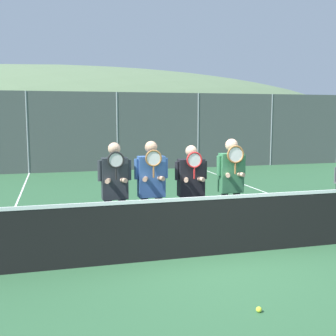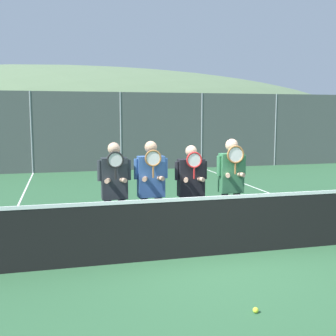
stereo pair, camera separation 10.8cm
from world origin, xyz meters
The scene contains 15 objects.
ground_plane centered at (0.00, 0.00, 0.00)m, with size 120.00×120.00×0.00m, color #2D5B38.
hill_distant centered at (0.00, 64.58, 0.00)m, with size 100.21×55.67×19.49m.
clubhouse_building centered at (1.49, 20.36, 1.66)m, with size 18.52×5.50×3.28m.
fence_back centered at (0.00, 10.95, 1.60)m, with size 21.03×0.06×3.19m.
tennis_net centered at (0.00, 0.00, 0.51)m, with size 9.39×0.09×1.09m.
court_line_left_sideline centered at (-3.49, 3.00, 0.00)m, with size 0.05×16.00×0.01m, color white.
court_line_right_sideline centered at (3.49, 3.00, 0.00)m, with size 0.05×16.00×0.01m, color white.
player_leftmost centered at (-1.53, 0.72, 1.07)m, with size 0.56×0.34×1.83m.
player_center_left centered at (-0.91, 0.71, 1.09)m, with size 0.59×0.34×1.84m.
player_center_right centered at (-0.16, 0.82, 1.03)m, with size 0.60×0.34×1.75m.
player_rightmost centered at (0.57, 0.71, 1.11)m, with size 0.55×0.34×1.86m.
car_left_of_center centered at (-0.84, 14.21, 0.88)m, with size 4.72×1.91×1.71m.
car_center centered at (4.36, 14.25, 0.87)m, with size 4.02×2.04×1.69m.
car_right_of_center centered at (9.24, 14.03, 0.87)m, with size 4.08×2.10×1.69m.
tennis_ball_on_court centered at (-0.25, -2.01, 0.03)m, with size 0.07×0.07×0.07m.
Camera 1 is at (-2.48, -6.22, 2.29)m, focal length 45.00 mm.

